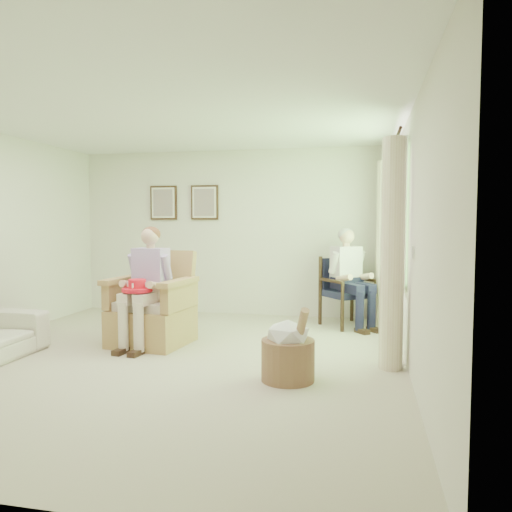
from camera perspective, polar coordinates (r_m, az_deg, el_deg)
name	(u,v)px	position (r m, az deg, el deg)	size (l,w,h in m)	color
floor	(166,360)	(5.54, -10.21, -11.58)	(5.50, 5.50, 0.00)	beige
back_wall	(232,233)	(7.95, -2.71, 2.69)	(5.00, 0.04, 2.60)	silver
right_wall	(412,240)	(4.95, 17.44, 1.71)	(0.04, 5.50, 2.60)	silver
ceiling	(163,113)	(5.45, -10.56, 15.78)	(5.00, 5.50, 0.02)	white
window	(400,212)	(6.14, 16.16, 4.81)	(0.13, 2.50, 1.63)	#2D6B23
curtain_left	(392,254)	(5.16, 15.31, 0.18)	(0.34, 0.34, 2.30)	beige
curtain_right	(385,245)	(7.12, 14.49, 1.20)	(0.34, 0.34, 2.30)	beige
framed_print_left	(163,203)	(8.29, -10.53, 6.00)	(0.45, 0.05, 0.55)	#382114
framed_print_right	(205,202)	(8.04, -5.91, 6.11)	(0.45, 0.05, 0.55)	#382114
wicker_armchair	(153,314)	(6.20, -11.70, -6.55)	(0.88, 0.87, 1.12)	tan
wood_armchair	(348,289)	(7.24, 10.44, -3.68)	(0.62, 0.58, 0.95)	black
person_wicker	(147,278)	(6.00, -12.33, -2.42)	(0.40, 0.62, 1.39)	beige
person_dark	(348,271)	(7.05, 10.43, -1.66)	(0.40, 0.63, 1.36)	#181734
red_hat	(137,287)	(5.84, -13.42, -3.49)	(0.35, 0.35, 0.14)	red
hatbox	(288,351)	(4.71, 3.70, -10.73)	(0.55, 0.55, 0.73)	tan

